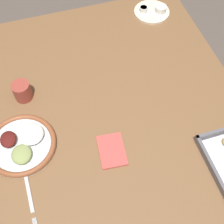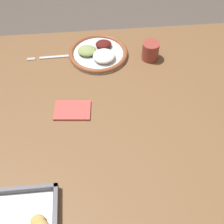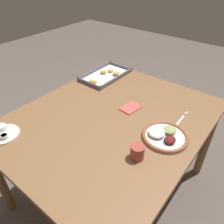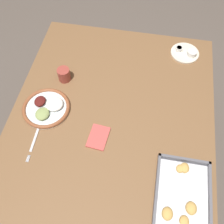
{
  "view_description": "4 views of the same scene",
  "coord_description": "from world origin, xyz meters",
  "px_view_note": "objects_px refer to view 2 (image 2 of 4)",
  "views": [
    {
      "loc": [
        0.62,
        -0.19,
        1.75
      ],
      "look_at": [
        0.01,
        0.0,
        0.76
      ],
      "focal_mm": 50.0,
      "sensor_mm": 36.0,
      "label": 1
    },
    {
      "loc": [
        0.08,
        0.7,
        1.59
      ],
      "look_at": [
        0.01,
        0.0,
        0.76
      ],
      "focal_mm": 50.0,
      "sensor_mm": 36.0,
      "label": 2
    },
    {
      "loc": [
        -0.84,
        -0.67,
        1.54
      ],
      "look_at": [
        0.01,
        0.0,
        0.76
      ],
      "focal_mm": 35.0,
      "sensor_mm": 36.0,
      "label": 3
    },
    {
      "loc": [
        0.71,
        0.13,
        1.9
      ],
      "look_at": [
        0.01,
        0.0,
        0.76
      ],
      "focal_mm": 42.0,
      "sensor_mm": 36.0,
      "label": 4
    }
  ],
  "objects_px": {
    "napkin": "(72,110)",
    "fork": "(56,57)",
    "dinner_plate": "(98,53)",
    "drinking_cup": "(150,51)"
  },
  "relations": [
    {
      "from": "fork",
      "to": "napkin",
      "type": "bearing_deg",
      "value": 100.22
    },
    {
      "from": "napkin",
      "to": "fork",
      "type": "bearing_deg",
      "value": -78.37
    },
    {
      "from": "dinner_plate",
      "to": "fork",
      "type": "relative_size",
      "value": 1.12
    },
    {
      "from": "dinner_plate",
      "to": "fork",
      "type": "bearing_deg",
      "value": -1.81
    },
    {
      "from": "dinner_plate",
      "to": "drinking_cup",
      "type": "distance_m",
      "value": 0.22
    },
    {
      "from": "dinner_plate",
      "to": "napkin",
      "type": "bearing_deg",
      "value": 69.0
    },
    {
      "from": "fork",
      "to": "drinking_cup",
      "type": "xyz_separation_m",
      "value": [
        -0.4,
        0.04,
        0.04
      ]
    },
    {
      "from": "dinner_plate",
      "to": "napkin",
      "type": "relative_size",
      "value": 1.82
    },
    {
      "from": "napkin",
      "to": "drinking_cup",
      "type": "bearing_deg",
      "value": -141.43
    },
    {
      "from": "fork",
      "to": "drinking_cup",
      "type": "height_order",
      "value": "drinking_cup"
    }
  ]
}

